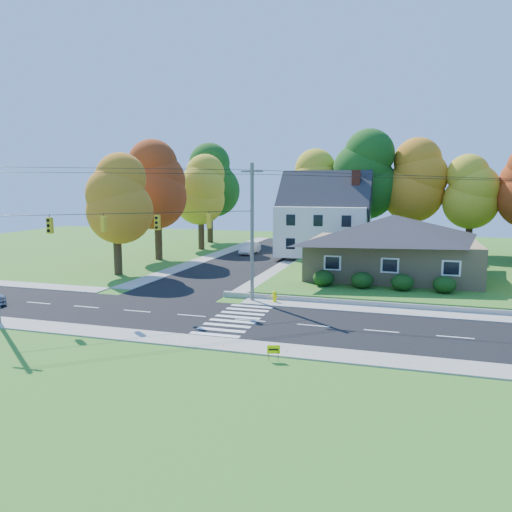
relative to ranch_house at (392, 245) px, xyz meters
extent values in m
plane|color=#3D7923|center=(-8.00, -16.00, -3.27)|extent=(120.00, 120.00, 0.00)
cube|color=black|center=(-8.00, -16.00, -3.26)|extent=(90.00, 8.00, 0.02)
cube|color=black|center=(-16.00, 10.00, -3.25)|extent=(8.00, 44.00, 0.02)
cube|color=#9C9A90|center=(-8.00, -11.00, -3.23)|extent=(90.00, 2.00, 0.08)
cube|color=#9C9A90|center=(-8.00, -21.00, -3.23)|extent=(90.00, 2.00, 0.08)
cube|color=#3D7923|center=(5.00, 5.00, -3.02)|extent=(30.00, 30.00, 0.50)
cube|color=tan|center=(0.00, 0.00, -1.17)|extent=(14.00, 10.00, 3.20)
pyramid|color=#26262B|center=(0.00, 0.00, 1.53)|extent=(14.60, 10.60, 2.20)
cube|color=silver|center=(-8.00, 12.00, 0.03)|extent=(10.00, 8.00, 5.60)
pyramid|color=#26262B|center=(-8.00, 12.00, 4.03)|extent=(10.40, 8.40, 2.40)
cube|color=brown|center=(-4.50, 12.00, 2.03)|extent=(0.90, 0.90, 9.60)
ellipsoid|color=#163A10|center=(-5.00, -6.20, -2.13)|extent=(1.70, 1.70, 1.27)
ellipsoid|color=#163A10|center=(-2.00, -6.20, -2.13)|extent=(1.70, 1.70, 1.27)
ellipsoid|color=#163A10|center=(1.00, -6.20, -2.13)|extent=(1.70, 1.70, 1.27)
ellipsoid|color=#163A10|center=(4.00, -6.20, -2.13)|extent=(1.70, 1.70, 1.27)
cylinder|color=#666059|center=(-9.50, -10.80, 1.73)|extent=(0.26, 0.26, 10.00)
cube|color=#666059|center=(-9.50, -10.80, 6.13)|extent=(1.60, 0.12, 0.12)
cube|color=gold|center=(-20.00, -19.20, 2.68)|extent=(0.34, 0.26, 1.00)
cube|color=gold|center=(-17.50, -17.20, 2.68)|extent=(0.26, 0.34, 1.00)
cube|color=gold|center=(-14.80, -15.05, 2.68)|extent=(0.34, 0.26, 1.00)
cube|color=gold|center=(-12.00, -12.80, 2.68)|extent=(0.26, 0.34, 1.00)
cylinder|color=black|center=(-16.00, -16.00, 3.33)|extent=(13.02, 10.43, 0.04)
cylinder|color=#3F2A19|center=(-10.00, 18.00, -0.07)|extent=(0.80, 0.80, 5.40)
sphere|color=gold|center=(-10.00, 18.00, 3.83)|extent=(6.72, 6.72, 6.72)
sphere|color=gold|center=(-10.00, 18.00, 5.51)|extent=(5.91, 5.91, 5.91)
sphere|color=gold|center=(-10.00, 18.00, 7.19)|extent=(5.11, 5.11, 5.11)
cylinder|color=#3F2A19|center=(-4.00, 17.00, 0.38)|extent=(0.86, 0.86, 6.30)
sphere|color=#1D5217|center=(-4.00, 17.00, 4.93)|extent=(7.84, 7.84, 7.84)
sphere|color=#1D5217|center=(-4.00, 17.00, 6.89)|extent=(6.90, 6.90, 6.90)
sphere|color=#1D5217|center=(-4.00, 17.00, 8.85)|extent=(5.96, 5.96, 5.96)
cylinder|color=#3F2A19|center=(2.00, 18.00, 0.16)|extent=(0.83, 0.83, 5.85)
sphere|color=orange|center=(2.00, 18.00, 4.38)|extent=(7.28, 7.28, 7.28)
sphere|color=orange|center=(2.00, 18.00, 6.20)|extent=(6.41, 6.41, 6.41)
sphere|color=orange|center=(2.00, 18.00, 8.02)|extent=(5.53, 5.53, 5.53)
cylinder|color=#3F2A19|center=(8.00, 17.00, -0.29)|extent=(0.77, 0.77, 4.95)
sphere|color=gold|center=(8.00, 17.00, 3.28)|extent=(6.16, 6.16, 6.16)
sphere|color=gold|center=(8.00, 17.00, 4.82)|extent=(5.42, 5.42, 5.42)
sphere|color=gold|center=(8.00, 17.00, 6.36)|extent=(4.68, 4.68, 4.68)
cylinder|color=#3F2A19|center=(-25.00, -4.00, -0.79)|extent=(0.77, 0.77, 4.95)
sphere|color=orange|center=(-25.00, -4.00, 2.78)|extent=(6.16, 6.16, 6.16)
sphere|color=orange|center=(-25.00, -4.00, 4.32)|extent=(5.42, 5.42, 5.42)
sphere|color=orange|center=(-25.00, -4.00, 5.86)|extent=(4.68, 4.68, 4.68)
cylinder|color=#3F2A19|center=(-26.00, 6.00, -0.34)|extent=(0.83, 0.83, 5.85)
sphere|color=#993513|center=(-26.00, 6.00, 3.88)|extent=(7.28, 7.28, 7.28)
sphere|color=#993513|center=(-26.00, 6.00, 5.70)|extent=(6.41, 6.41, 6.41)
sphere|color=#993513|center=(-26.00, 6.00, 7.52)|extent=(5.53, 5.53, 5.53)
cylinder|color=#3F2A19|center=(-25.00, 16.00, -0.57)|extent=(0.80, 0.80, 5.40)
sphere|color=gold|center=(-25.00, 16.00, 3.33)|extent=(6.72, 6.72, 6.72)
sphere|color=gold|center=(-25.00, 16.00, 5.01)|extent=(5.91, 5.91, 5.91)
sphere|color=gold|center=(-25.00, 16.00, 6.69)|extent=(5.11, 5.11, 5.11)
cylinder|color=#3F2A19|center=(-27.00, 24.00, -0.12)|extent=(0.86, 0.86, 6.30)
sphere|color=#1D5217|center=(-27.00, 24.00, 4.43)|extent=(7.84, 7.84, 7.84)
sphere|color=#1D5217|center=(-27.00, 24.00, 6.39)|extent=(6.90, 6.90, 6.90)
sphere|color=#1D5217|center=(-27.00, 24.00, 8.35)|extent=(5.96, 5.96, 5.96)
imported|color=silver|center=(-17.40, 13.40, -2.54)|extent=(1.62, 4.33, 1.41)
cylinder|color=#F5F500|center=(-7.80, -10.84, -3.21)|extent=(0.39, 0.39, 0.11)
cylinder|color=#F5F500|center=(-7.80, -10.84, -2.89)|extent=(0.26, 0.26, 0.59)
sphere|color=#F5F500|center=(-7.80, -10.84, -2.54)|extent=(0.28, 0.28, 0.28)
cylinder|color=#F5F500|center=(-7.80, -10.84, -2.78)|extent=(0.50, 0.27, 0.13)
cylinder|color=black|center=(-4.95, -22.59, -3.00)|extent=(0.02, 0.02, 0.53)
cylinder|color=black|center=(-4.49, -22.59, -3.00)|extent=(0.02, 0.02, 0.53)
cube|color=#FCF800|center=(-4.72, -22.59, -2.69)|extent=(0.61, 0.21, 0.42)
camera|label=1|loc=(1.23, -44.94, 5.12)|focal=35.00mm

